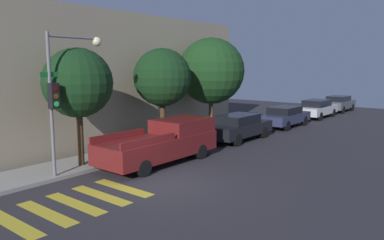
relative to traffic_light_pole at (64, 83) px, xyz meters
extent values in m
plane|color=#2D2B30|center=(1.50, -3.37, -3.46)|extent=(60.00, 60.00, 0.00)
cube|color=gray|center=(1.50, 0.96, -3.39)|extent=(26.00, 2.26, 0.14)
cube|color=gray|center=(1.50, 5.49, -0.08)|extent=(26.00, 6.00, 6.76)
cube|color=gold|center=(-3.30, -2.57, -3.46)|extent=(0.45, 2.60, 0.00)
cube|color=gold|center=(-2.37, -2.57, -3.46)|extent=(0.45, 2.60, 0.00)
cube|color=gold|center=(-1.44, -2.57, -3.46)|extent=(0.45, 2.60, 0.00)
cube|color=gold|center=(-0.50, -2.57, -3.46)|extent=(0.45, 2.60, 0.00)
cube|color=gold|center=(0.43, -2.57, -3.46)|extent=(0.45, 2.60, 0.00)
cylinder|color=slate|center=(-0.50, 0.08, -0.83)|extent=(0.12, 0.12, 5.26)
cube|color=black|center=(-0.50, -0.13, -0.41)|extent=(0.30, 0.30, 0.90)
cylinder|color=#4C0C0C|center=(-0.50, -0.29, -0.14)|extent=(0.18, 0.02, 0.18)
cylinder|color=#593D0A|center=(-0.50, -0.29, -0.41)|extent=(0.18, 0.02, 0.18)
cylinder|color=#26E54C|center=(-0.50, -0.29, -0.68)|extent=(0.18, 0.02, 0.18)
cube|color=#19662D|center=(-0.50, 0.08, 0.33)|extent=(0.70, 0.02, 0.18)
cylinder|color=slate|center=(0.53, 0.08, 1.65)|extent=(2.06, 0.08, 0.08)
sphere|color=#F9E5B2|center=(1.56, 0.08, 1.55)|extent=(0.36, 0.36, 0.36)
cube|color=maroon|center=(3.50, -1.27, -2.73)|extent=(5.61, 1.99, 0.83)
cube|color=maroon|center=(5.05, -1.27, -2.02)|extent=(2.52, 1.83, 0.60)
cube|color=maroon|center=(2.10, -0.39, -2.17)|extent=(2.80, 0.08, 0.28)
cube|color=maroon|center=(2.10, -2.15, -2.17)|extent=(2.80, 0.08, 0.28)
cylinder|color=black|center=(5.24, -0.36, -3.14)|extent=(0.64, 0.22, 0.64)
cylinder|color=black|center=(5.24, -2.18, -3.14)|extent=(0.64, 0.22, 0.64)
cylinder|color=black|center=(1.77, -0.36, -3.14)|extent=(0.64, 0.22, 0.64)
cylinder|color=black|center=(1.77, -2.18, -3.14)|extent=(0.64, 0.22, 0.64)
cube|color=black|center=(9.90, -1.27, -2.83)|extent=(4.56, 1.70, 0.62)
cube|color=black|center=(9.78, -1.27, -2.27)|extent=(2.37, 1.50, 0.50)
cylinder|color=black|center=(11.31, -0.51, -3.14)|extent=(0.64, 0.22, 0.64)
cylinder|color=black|center=(11.31, -2.03, -3.14)|extent=(0.64, 0.22, 0.64)
cylinder|color=black|center=(8.48, -0.51, -3.14)|extent=(0.64, 0.22, 0.64)
cylinder|color=black|center=(8.48, -2.03, -3.14)|extent=(0.64, 0.22, 0.64)
cube|color=#2D3351|center=(15.73, -1.27, -2.85)|extent=(4.49, 1.72, 0.58)
cube|color=black|center=(15.62, -1.27, -2.32)|extent=(2.33, 1.52, 0.48)
cylinder|color=black|center=(17.13, -0.50, -3.14)|extent=(0.64, 0.22, 0.64)
cylinder|color=black|center=(17.13, -2.04, -3.14)|extent=(0.64, 0.22, 0.64)
cylinder|color=black|center=(14.34, -0.50, -3.14)|extent=(0.64, 0.22, 0.64)
cylinder|color=black|center=(14.34, -2.04, -3.14)|extent=(0.64, 0.22, 0.64)
cube|color=silver|center=(21.51, -1.27, -2.84)|extent=(4.66, 1.75, 0.59)
cube|color=black|center=(21.39, -1.27, -2.29)|extent=(2.42, 1.54, 0.51)
cylinder|color=black|center=(22.95, -0.49, -3.14)|extent=(0.64, 0.22, 0.64)
cylinder|color=black|center=(22.95, -2.05, -3.14)|extent=(0.64, 0.22, 0.64)
cylinder|color=black|center=(20.07, -0.49, -3.14)|extent=(0.64, 0.22, 0.64)
cylinder|color=black|center=(20.07, -2.05, -3.14)|extent=(0.64, 0.22, 0.64)
cube|color=#4C5156|center=(26.73, -1.27, -2.82)|extent=(4.22, 1.76, 0.65)
cube|color=black|center=(26.63, -1.27, -2.28)|extent=(2.19, 1.55, 0.43)
cylinder|color=black|center=(28.04, -0.48, -3.14)|extent=(0.64, 0.22, 0.64)
cylinder|color=black|center=(28.04, -2.06, -3.14)|extent=(0.64, 0.22, 0.64)
cylinder|color=black|center=(25.43, -0.48, -3.14)|extent=(0.64, 0.22, 0.64)
cylinder|color=black|center=(25.43, -2.06, -3.14)|extent=(0.64, 0.22, 0.64)
cylinder|color=#42301E|center=(1.01, 0.64, -2.26)|extent=(0.26, 0.26, 2.41)
sphere|color=#143316|center=(1.01, 0.64, -0.03)|extent=(2.73, 2.73, 2.73)
cylinder|color=#42301E|center=(5.80, 0.64, -2.23)|extent=(0.28, 0.28, 2.47)
sphere|color=#143316|center=(5.80, 0.64, 0.07)|extent=(2.83, 2.83, 2.83)
cylinder|color=brown|center=(9.86, 0.64, -2.28)|extent=(0.27, 0.27, 2.37)
sphere|color=#193D19|center=(9.86, 0.64, 0.33)|extent=(3.78, 3.78, 3.78)
camera|label=1|loc=(-7.57, -12.03, 0.64)|focal=35.00mm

